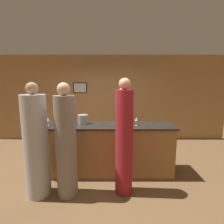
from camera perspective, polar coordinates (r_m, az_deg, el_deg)
The scene contains 14 objects.
ground_plane at distance 4.00m, azimuth -3.02°, elevation -18.90°, with size 14.00×14.00×0.00m, color brown.
back_wall at distance 5.84m, azimuth -2.01°, elevation 4.50°, with size 8.00×0.08×2.80m.
bar_counter at distance 3.78m, azimuth -3.09°, elevation -11.87°, with size 2.93×0.71×1.05m.
bartender at distance 4.54m, azimuth 3.78°, elevation -3.85°, with size 0.36×0.36×1.85m.
guest_0 at distance 3.18m, azimuth -23.63°, elevation -9.92°, with size 0.39×0.39×1.91m.
guest_1 at distance 3.01m, azimuth -14.85°, elevation -10.42°, with size 0.34×0.34×1.91m.
guest_2 at distance 2.98m, azimuth 3.90°, elevation -9.37°, with size 0.29×0.29×1.98m.
wine_bottle_0 at distance 3.79m, azimuth -16.15°, elevation -2.04°, with size 0.08×0.08×0.32m.
wine_bottle_1 at distance 3.90m, azimuth 6.42°, elevation -1.64°, with size 0.07×0.07×0.27m.
ice_bucket at distance 3.75m, azimuth -9.54°, elevation -2.33°, with size 0.21×0.21×0.19m.
wine_glass_0 at distance 3.53m, azimuth 7.92°, elevation -2.37°, with size 0.07×0.07×0.18m.
wine_glass_1 at distance 3.65m, azimuth -21.13°, elevation -2.97°, with size 0.07×0.07×0.14m.
wine_glass_2 at distance 3.77m, azimuth -20.21°, elevation -2.34°, with size 0.06×0.06×0.16m.
wine_glass_3 at distance 3.69m, azimuth -23.39°, elevation -2.68°, with size 0.08×0.08×0.16m.
Camera 1 is at (0.20, -3.52, 1.89)m, focal length 28.00 mm.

